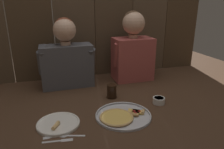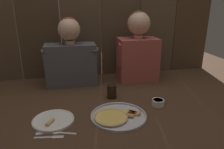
{
  "view_description": "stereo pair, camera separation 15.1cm",
  "coord_description": "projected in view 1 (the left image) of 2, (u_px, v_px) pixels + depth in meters",
  "views": [
    {
      "loc": [
        -0.43,
        -1.27,
        0.67
      ],
      "look_at": [
        -0.01,
        0.1,
        0.18
      ],
      "focal_mm": 33.59,
      "sensor_mm": 36.0,
      "label": 1
    },
    {
      "loc": [
        -0.28,
        -1.3,
        0.67
      ],
      "look_at": [
        -0.01,
        0.1,
        0.18
      ],
      "focal_mm": 33.59,
      "sensor_mm": 36.0,
      "label": 2
    }
  ],
  "objects": [
    {
      "name": "ground_plane",
      "position": [
        117.0,
        103.0,
        1.48
      ],
      "size": [
        3.2,
        3.2,
        0.0
      ],
      "primitive_type": "plane",
      "color": "#422B1C"
    },
    {
      "name": "pizza_tray",
      "position": [
        122.0,
        116.0,
        1.29
      ],
      "size": [
        0.35,
        0.35,
        0.03
      ],
      "color": "silver",
      "rests_on": "ground"
    },
    {
      "name": "dinner_plate",
      "position": [
        58.0,
        123.0,
        1.21
      ],
      "size": [
        0.25,
        0.25,
        0.03
      ],
      "color": "white",
      "rests_on": "ground"
    },
    {
      "name": "drinking_glass",
      "position": [
        112.0,
        91.0,
        1.55
      ],
      "size": [
        0.08,
        0.08,
        0.1
      ],
      "color": "black",
      "rests_on": "ground"
    },
    {
      "name": "dipping_bowl",
      "position": [
        159.0,
        100.0,
        1.47
      ],
      "size": [
        0.08,
        0.08,
        0.04
      ],
      "color": "white",
      "rests_on": "ground"
    },
    {
      "name": "table_fork",
      "position": [
        54.0,
        136.0,
        1.1
      ],
      "size": [
        0.13,
        0.02,
        0.01
      ],
      "color": "silver",
      "rests_on": "ground"
    },
    {
      "name": "table_knife",
      "position": [
        58.0,
        141.0,
        1.07
      ],
      "size": [
        0.16,
        0.04,
        0.01
      ],
      "color": "silver",
      "rests_on": "ground"
    },
    {
      "name": "table_spoon",
      "position": [
        67.0,
        135.0,
        1.11
      ],
      "size": [
        0.14,
        0.06,
        0.01
      ],
      "color": "silver",
      "rests_on": "ground"
    },
    {
      "name": "diner_left",
      "position": [
        66.0,
        57.0,
        1.71
      ],
      "size": [
        0.45,
        0.2,
        0.56
      ],
      "color": "#4C4C51",
      "rests_on": "ground"
    },
    {
      "name": "diner_right",
      "position": [
        133.0,
        48.0,
        1.87
      ],
      "size": [
        0.38,
        0.22,
        0.61
      ],
      "color": "#AD4C47",
      "rests_on": "ground"
    },
    {
      "name": "wooden_backdrop_wall",
      "position": [
        94.0,
        10.0,
        1.88
      ],
      "size": [
        2.19,
        0.03,
        1.22
      ],
      "color": "#4E3C2A",
      "rests_on": "ground"
    }
  ]
}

